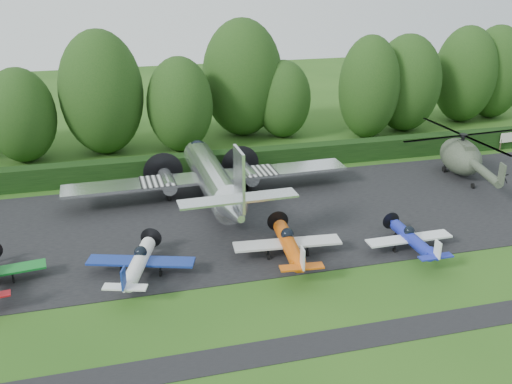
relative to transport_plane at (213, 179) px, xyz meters
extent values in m
plane|color=#224C15|center=(1.72, -13.92, -2.16)|extent=(160.00, 160.00, 0.00)
cube|color=black|center=(1.72, -3.92, -2.16)|extent=(70.00, 18.00, 0.01)
cube|color=black|center=(1.72, -19.92, -2.16)|extent=(70.00, 2.00, 0.00)
cube|color=black|center=(1.72, 7.08, -2.16)|extent=(90.00, 1.60, 2.00)
cylinder|color=silver|center=(0.00, 0.37, -0.07)|extent=(2.53, 13.19, 2.53)
cone|color=silver|center=(0.00, 7.76, -0.07)|extent=(2.53, 1.65, 2.53)
cone|color=silver|center=(0.00, -7.54, 0.48)|extent=(2.53, 3.30, 2.53)
sphere|color=black|center=(0.00, 6.70, 0.48)|extent=(1.65, 1.65, 1.65)
cube|color=silver|center=(0.00, 1.47, -0.40)|extent=(24.18, 2.64, 0.24)
cube|color=white|center=(-4.40, 1.47, -0.27)|extent=(2.86, 2.75, 0.05)
cube|color=white|center=(4.40, 1.47, -0.27)|extent=(2.86, 2.75, 0.05)
cylinder|color=silver|center=(-3.52, 2.13, -0.68)|extent=(1.21, 3.52, 1.21)
cylinder|color=silver|center=(3.52, 2.13, -0.68)|extent=(1.21, 3.52, 1.21)
cylinder|color=black|center=(-3.52, 4.60, -0.68)|extent=(3.52, 0.03, 3.52)
cylinder|color=black|center=(3.52, 4.60, -0.68)|extent=(3.52, 0.03, 3.52)
cube|color=silver|center=(0.00, -8.42, 1.69)|extent=(8.24, 1.54, 0.15)
cube|color=silver|center=(0.00, -8.75, 3.22)|extent=(0.20, 2.42, 4.18)
cylinder|color=black|center=(-3.52, 1.69, -1.89)|extent=(0.27, 0.99, 0.99)
cylinder|color=black|center=(3.52, 1.69, -1.89)|extent=(0.27, 0.99, 0.99)
cylinder|color=black|center=(0.00, -8.86, -1.96)|extent=(0.20, 0.48, 0.48)
cylinder|color=black|center=(-14.53, -9.41, -1.99)|extent=(0.13, 0.41, 0.41)
cylinder|color=white|center=(-6.79, -10.65, -1.08)|extent=(0.95, 5.42, 0.95)
sphere|color=black|center=(-6.79, -10.06, -0.63)|extent=(0.83, 0.83, 0.83)
cube|color=navy|center=(-6.79, -10.16, -1.22)|extent=(6.90, 1.28, 0.14)
cube|color=white|center=(-6.79, -13.90, -0.83)|extent=(2.56, 0.69, 0.10)
cube|color=navy|center=(-6.79, -14.00, -0.19)|extent=(0.10, 0.79, 1.28)
cylinder|color=black|center=(-6.79, -7.15, -1.08)|extent=(1.48, 0.02, 1.48)
cylinder|color=black|center=(-8.07, -10.35, -1.98)|extent=(0.14, 0.43, 0.43)
cylinder|color=black|center=(-5.51, -10.35, -1.98)|extent=(0.14, 0.43, 0.43)
cylinder|color=black|center=(-6.79, -8.09, -2.00)|extent=(0.12, 0.39, 0.39)
cylinder|color=#CF530C|center=(3.16, -10.83, -1.00)|extent=(1.01, 5.79, 1.01)
sphere|color=black|center=(3.16, -10.19, -0.53)|extent=(0.88, 0.88, 0.88)
cube|color=silver|center=(3.16, -10.30, -1.16)|extent=(7.37, 1.37, 0.15)
cube|color=#CF530C|center=(3.16, -14.30, -0.74)|extent=(2.74, 0.74, 0.11)
cube|color=silver|center=(3.16, -14.41, -0.05)|extent=(0.11, 0.84, 1.37)
cylinder|color=black|center=(3.16, -7.09, -1.00)|extent=(1.58, 0.02, 1.58)
cylinder|color=black|center=(1.79, -10.51, -1.97)|extent=(0.15, 0.46, 0.46)
cylinder|color=black|center=(4.53, -10.51, -1.97)|extent=(0.15, 0.46, 0.46)
cylinder|color=black|center=(3.16, -8.09, -1.99)|extent=(0.13, 0.42, 0.42)
cylinder|color=#1B27A2|center=(11.77, -11.92, -1.19)|extent=(0.85, 4.87, 0.85)
sphere|color=black|center=(11.77, -11.39, -0.79)|extent=(0.74, 0.74, 0.74)
cube|color=white|center=(11.77, -11.48, -1.32)|extent=(6.20, 1.15, 0.12)
cube|color=#1B27A2|center=(11.77, -14.85, -0.96)|extent=(2.30, 0.62, 0.09)
cube|color=white|center=(11.77, -14.94, -0.39)|extent=(0.09, 0.71, 1.15)
cylinder|color=black|center=(11.77, -8.78, -1.19)|extent=(1.33, 0.02, 1.33)
cylinder|color=black|center=(10.62, -11.66, -2.00)|extent=(0.12, 0.39, 0.39)
cylinder|color=black|center=(12.92, -11.66, -2.00)|extent=(0.12, 0.39, 0.39)
cylinder|color=black|center=(11.77, -9.62, -2.02)|extent=(0.11, 0.35, 0.35)
ellipsoid|color=#374233|center=(23.49, 0.59, -0.28)|extent=(3.25, 5.96, 3.12)
cylinder|color=#374233|center=(23.49, -4.10, 0.03)|extent=(0.73, 6.26, 0.73)
cylinder|color=black|center=(23.49, 0.59, 1.28)|extent=(0.31, 0.31, 0.83)
cylinder|color=black|center=(23.49, 0.59, 1.75)|extent=(0.73, 0.73, 0.26)
cylinder|color=black|center=(23.49, 0.59, 1.75)|extent=(12.51, 12.51, 0.06)
cube|color=#374233|center=(23.49, -0.24, 0.92)|extent=(0.94, 2.09, 0.73)
ellipsoid|color=black|center=(23.49, 2.26, -0.18)|extent=(1.98, 1.98, 1.78)
cylinder|color=black|center=(22.45, 1.43, -1.85)|extent=(0.19, 0.58, 0.58)
cylinder|color=black|center=(24.53, 1.43, -1.85)|extent=(0.19, 0.58, 0.58)
cylinder|color=black|center=(23.49, -2.75, -1.90)|extent=(0.17, 0.50, 0.50)
cylinder|color=#3F3326|center=(32.00, 6.18, -1.54)|extent=(0.12, 0.12, 1.24)
cylinder|color=black|center=(11.12, 16.66, -0.74)|extent=(0.70, 0.70, 2.84)
ellipsoid|color=#1B3E13|center=(11.12, 16.66, 2.18)|extent=(6.19, 6.19, 8.69)
cylinder|color=black|center=(-0.65, 14.58, -0.54)|extent=(0.70, 0.70, 3.24)
ellipsoid|color=#1B3E13|center=(-0.65, 14.58, 2.78)|extent=(6.81, 6.81, 9.89)
cylinder|color=black|center=(6.94, 18.67, -0.02)|extent=(0.70, 0.70, 4.27)
ellipsoid|color=#1B3E13|center=(6.94, 18.67, 4.37)|extent=(8.95, 8.95, 13.06)
cylinder|color=black|center=(25.65, 15.68, -0.34)|extent=(0.70, 0.70, 3.65)
ellipsoid|color=#1B3E13|center=(25.65, 15.68, 3.42)|extent=(7.82, 7.82, 11.16)
cylinder|color=black|center=(39.14, 18.20, -0.28)|extent=(0.70, 0.70, 3.76)
ellipsoid|color=#1B3E13|center=(39.14, 18.20, 3.59)|extent=(7.25, 7.25, 11.50)
cylinder|color=black|center=(34.45, 17.50, -0.26)|extent=(0.70, 0.70, 3.80)
ellipsoid|color=#1B3E13|center=(34.45, 17.50, 3.65)|extent=(7.47, 7.47, 11.62)
cylinder|color=black|center=(-8.35, 15.86, -0.09)|extent=(0.70, 0.70, 4.14)
ellipsoid|color=#1B3E13|center=(-8.35, 15.86, 4.17)|extent=(8.40, 8.40, 12.65)
cylinder|color=black|center=(-16.18, 15.12, -0.62)|extent=(0.70, 0.70, 3.07)
ellipsoid|color=#1B3E13|center=(-16.18, 15.12, 2.53)|extent=(6.78, 6.78, 9.39)
cylinder|color=black|center=(20.23, 14.13, -0.29)|extent=(0.70, 0.70, 3.73)
ellipsoid|color=#1B3E13|center=(20.23, 14.13, 3.54)|extent=(6.71, 6.71, 11.41)
camera|label=1|loc=(-7.55, -43.18, 16.97)|focal=40.00mm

